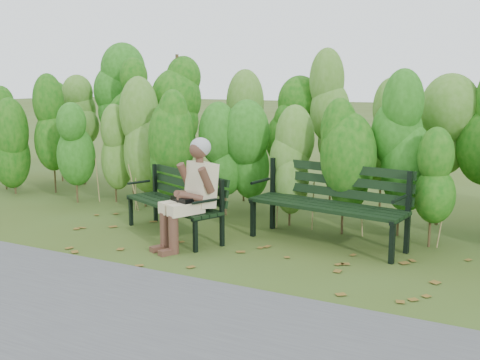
% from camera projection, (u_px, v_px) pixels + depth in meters
% --- Properties ---
extents(ground, '(80.00, 80.00, 0.00)m').
position_uv_depth(ground, '(226.00, 250.00, 6.32)').
color(ground, '#3B4A15').
extents(footpath, '(60.00, 2.50, 0.01)m').
position_uv_depth(footpath, '(92.00, 325.00, 4.39)').
color(footpath, '#474749').
rests_on(footpath, ground).
extents(hedge_band, '(11.04, 1.67, 2.42)m').
position_uv_depth(hedge_band, '(290.00, 126.00, 7.73)').
color(hedge_band, '#47381E').
rests_on(hedge_band, ground).
extents(leaf_litter, '(5.93, 2.07, 0.01)m').
position_uv_depth(leaf_litter, '(231.00, 255.00, 6.14)').
color(leaf_litter, brown).
rests_on(leaf_litter, ground).
extents(bench_left, '(1.63, 1.09, 0.78)m').
position_uv_depth(bench_left, '(179.00, 198.00, 6.91)').
color(bench_left, black).
rests_on(bench_left, ground).
extents(bench_right, '(1.91, 0.88, 0.92)m').
position_uv_depth(bench_right, '(331.00, 197.00, 6.53)').
color(bench_right, black).
rests_on(bench_right, ground).
extents(seated_woman, '(0.62, 0.82, 1.25)m').
position_uv_depth(seated_woman, '(192.00, 187.00, 6.35)').
color(seated_woman, beige).
rests_on(seated_woman, ground).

